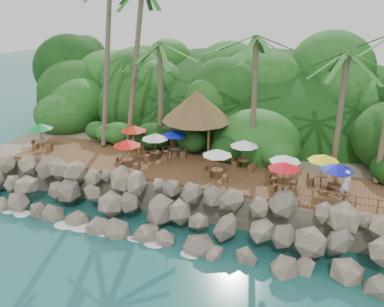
% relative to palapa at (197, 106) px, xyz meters
% --- Properties ---
extents(ground, '(140.00, 140.00, 0.00)m').
position_rel_palapa_xyz_m(ground, '(0.90, -9.24, -5.79)').
color(ground, '#19514F').
rests_on(ground, ground).
extents(land_base, '(32.00, 25.20, 2.10)m').
position_rel_palapa_xyz_m(land_base, '(0.90, 6.76, -4.74)').
color(land_base, gray).
rests_on(land_base, ground).
extents(jungle_hill, '(44.80, 28.00, 15.40)m').
position_rel_palapa_xyz_m(jungle_hill, '(0.90, 14.26, -5.79)').
color(jungle_hill, '#143811').
rests_on(jungle_hill, ground).
extents(seawall, '(29.00, 4.00, 2.30)m').
position_rel_palapa_xyz_m(seawall, '(0.90, -7.24, -4.64)').
color(seawall, gray).
rests_on(seawall, ground).
extents(terrace, '(26.00, 5.00, 0.20)m').
position_rel_palapa_xyz_m(terrace, '(0.90, -3.24, -3.59)').
color(terrace, brown).
rests_on(terrace, land_base).
extents(jungle_foliage, '(44.00, 16.00, 12.00)m').
position_rel_palapa_xyz_m(jungle_foliage, '(0.90, 5.76, -5.79)').
color(jungle_foliage, '#143811').
rests_on(jungle_foliage, ground).
extents(foam_line, '(25.20, 0.80, 0.06)m').
position_rel_palapa_xyz_m(foam_line, '(0.90, -8.94, -5.76)').
color(foam_line, white).
rests_on(foam_line, ground).
extents(palms, '(25.32, 6.60, 13.24)m').
position_rel_palapa_xyz_m(palms, '(2.00, -0.54, 5.92)').
color(palms, brown).
rests_on(palms, ground).
extents(palapa, '(5.08, 5.08, 4.60)m').
position_rel_palapa_xyz_m(palapa, '(0.00, 0.00, 0.00)').
color(palapa, brown).
rests_on(palapa, ground).
extents(dining_clusters, '(22.78, 5.08, 2.03)m').
position_rel_palapa_xyz_m(dining_clusters, '(1.73, -3.30, -1.80)').
color(dining_clusters, brown).
rests_on(dining_clusters, terrace).
extents(railing, '(7.20, 0.10, 1.00)m').
position_rel_palapa_xyz_m(railing, '(11.15, -5.59, -2.88)').
color(railing, brown).
rests_on(railing, terrace).
extents(waiter, '(0.78, 0.65, 1.85)m').
position_rel_palapa_xyz_m(waiter, '(10.53, -4.30, -2.57)').
color(waiter, silver).
rests_on(waiter, terrace).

